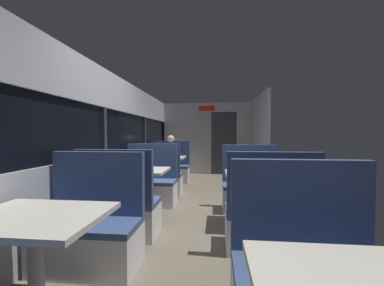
# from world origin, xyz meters

# --- Properties ---
(ground_plane) EXTENTS (3.30, 9.20, 0.02)m
(ground_plane) POSITION_xyz_m (0.00, 0.00, -0.01)
(ground_plane) COLOR #665B4C
(carriage_window_panel_left) EXTENTS (0.09, 8.48, 2.30)m
(carriage_window_panel_left) POSITION_xyz_m (-1.45, 0.00, 1.11)
(carriage_window_panel_left) COLOR #B2B2B7
(carriage_window_panel_left) RESTS_ON ground_plane
(carriage_end_bulkhead) EXTENTS (2.90, 0.11, 2.30)m
(carriage_end_bulkhead) POSITION_xyz_m (0.06, 4.19, 1.14)
(carriage_end_bulkhead) COLOR #B2B2B7
(carriage_end_bulkhead) RESTS_ON ground_plane
(carriage_aisle_panel_right) EXTENTS (0.08, 2.40, 2.30)m
(carriage_aisle_panel_right) POSITION_xyz_m (1.45, 3.00, 1.15)
(carriage_aisle_panel_right) COLOR #B2B2B7
(carriage_aisle_panel_right) RESTS_ON ground_plane
(dining_table_near_window) EXTENTS (0.90, 0.70, 0.74)m
(dining_table_near_window) POSITION_xyz_m (-0.89, -2.09, 0.64)
(dining_table_near_window) COLOR #9E9EA3
(dining_table_near_window) RESTS_ON ground_plane
(bench_near_window_facing_entry) EXTENTS (0.95, 0.50, 1.10)m
(bench_near_window_facing_entry) POSITION_xyz_m (-0.89, -1.39, 0.33)
(bench_near_window_facing_entry) COLOR silver
(bench_near_window_facing_entry) RESTS_ON ground_plane
(dining_table_mid_window) EXTENTS (0.90, 0.70, 0.74)m
(dining_table_mid_window) POSITION_xyz_m (-0.89, -0.00, 0.64)
(dining_table_mid_window) COLOR #9E9EA3
(dining_table_mid_window) RESTS_ON ground_plane
(bench_mid_window_facing_end) EXTENTS (0.95, 0.50, 1.10)m
(bench_mid_window_facing_end) POSITION_xyz_m (-0.89, -0.70, 0.33)
(bench_mid_window_facing_end) COLOR silver
(bench_mid_window_facing_end) RESTS_ON ground_plane
(bench_mid_window_facing_entry) EXTENTS (0.95, 0.50, 1.10)m
(bench_mid_window_facing_entry) POSITION_xyz_m (-0.89, 0.70, 0.33)
(bench_mid_window_facing_entry) COLOR silver
(bench_mid_window_facing_entry) RESTS_ON ground_plane
(dining_table_far_window) EXTENTS (0.90, 0.70, 0.74)m
(dining_table_far_window) POSITION_xyz_m (-0.89, 2.08, 0.64)
(dining_table_far_window) COLOR #9E9EA3
(dining_table_far_window) RESTS_ON ground_plane
(bench_far_window_facing_end) EXTENTS (0.95, 0.50, 1.10)m
(bench_far_window_facing_end) POSITION_xyz_m (-0.89, 1.39, 0.33)
(bench_far_window_facing_end) COLOR silver
(bench_far_window_facing_end) RESTS_ON ground_plane
(bench_far_window_facing_entry) EXTENTS (0.95, 0.50, 1.10)m
(bench_far_window_facing_entry) POSITION_xyz_m (-0.89, 2.78, 0.33)
(bench_far_window_facing_entry) COLOR silver
(bench_far_window_facing_entry) RESTS_ON ground_plane
(bench_front_aisle_facing_entry) EXTENTS (0.95, 0.50, 1.10)m
(bench_front_aisle_facing_entry) POSITION_xyz_m (0.89, -1.99, 0.33)
(bench_front_aisle_facing_entry) COLOR silver
(bench_front_aisle_facing_entry) RESTS_ON ground_plane
(dining_table_rear_aisle) EXTENTS (0.90, 0.70, 0.74)m
(dining_table_rear_aisle) POSITION_xyz_m (0.89, -0.20, 0.64)
(dining_table_rear_aisle) COLOR #9E9EA3
(dining_table_rear_aisle) RESTS_ON ground_plane
(bench_rear_aisle_facing_end) EXTENTS (0.95, 0.50, 1.10)m
(bench_rear_aisle_facing_end) POSITION_xyz_m (0.89, -0.90, 0.33)
(bench_rear_aisle_facing_end) COLOR silver
(bench_rear_aisle_facing_end) RESTS_ON ground_plane
(bench_rear_aisle_facing_entry) EXTENTS (0.95, 0.50, 1.10)m
(bench_rear_aisle_facing_entry) POSITION_xyz_m (0.89, 0.50, 0.33)
(bench_rear_aisle_facing_entry) COLOR silver
(bench_rear_aisle_facing_entry) RESTS_ON ground_plane
(seated_passenger) EXTENTS (0.47, 0.55, 1.26)m
(seated_passenger) POSITION_xyz_m (-0.89, 2.71, 0.54)
(seated_passenger) COLOR #26262D
(seated_passenger) RESTS_ON ground_plane
(coffee_cup_primary) EXTENTS (0.07, 0.07, 0.09)m
(coffee_cup_primary) POSITION_xyz_m (0.97, -0.33, 0.79)
(coffee_cup_primary) COLOR #B23333
(coffee_cup_primary) RESTS_ON dining_table_rear_aisle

